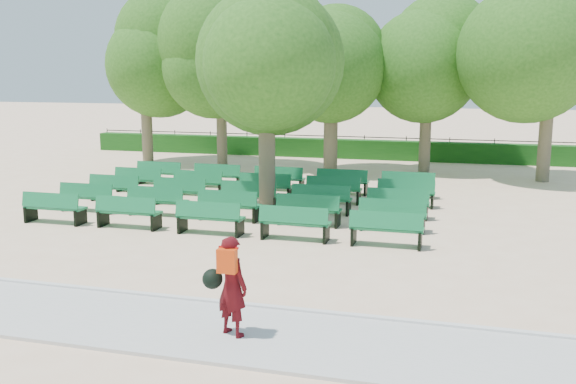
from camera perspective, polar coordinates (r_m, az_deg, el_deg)
The scene contains 9 objects.
ground at distance 17.79m, azimuth -3.71°, elevation -2.68°, with size 120.00×120.00×0.00m, color beige.
paving at distance 11.37m, azimuth -16.33°, elevation -10.70°, with size 30.00×2.20×0.06m, color #BBBAB6.
curb at distance 12.29m, azimuth -13.49°, elevation -8.84°, with size 30.00×0.12×0.10m, color silver.
hedge at distance 31.09m, azimuth 4.85°, elevation 3.86°, with size 26.00×0.70×0.90m, color #154A13.
fence at distance 31.53m, azimuth 4.98°, elevation 3.13°, with size 26.00×0.10×1.02m, color black, non-canonical shape.
tree_line at distance 27.26m, azimuth 3.25°, elevation 1.98°, with size 21.80×6.80×7.04m, color #2D631A, non-canonical shape.
bench_array at distance 19.48m, azimuth -3.43°, elevation -1.24°, with size 1.75×0.61×1.09m.
tree_among at distance 18.73m, azimuth -1.93°, elevation 11.03°, with size 4.31×4.31×6.19m.
person at distance 9.97m, azimuth -5.18°, elevation -8.19°, with size 0.79×0.58×1.58m.
Camera 1 is at (5.76, -16.33, 4.08)m, focal length 40.00 mm.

